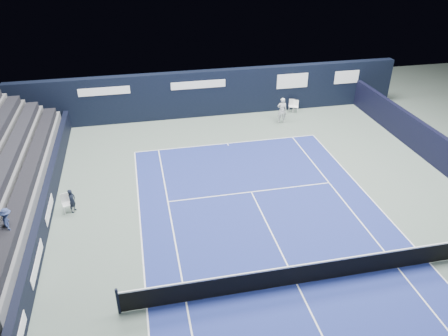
{
  "coord_description": "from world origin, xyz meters",
  "views": [
    {
      "loc": [
        -5.11,
        -11.01,
        11.71
      ],
      "look_at": [
        -1.29,
        6.8,
        1.3
      ],
      "focal_mm": 35.0,
      "sensor_mm": 36.0,
      "label": 1
    }
  ],
  "objects_px": {
    "folding_chair_back_b": "(296,105)",
    "line_judge_chair": "(66,201)",
    "tennis_player": "(282,110)",
    "tennis_net": "(298,274)",
    "folding_chair_back_a": "(292,105)"
  },
  "relations": [
    {
      "from": "folding_chair_back_a",
      "to": "folding_chair_back_b",
      "type": "bearing_deg",
      "value": -2.0
    },
    {
      "from": "folding_chair_back_b",
      "to": "line_judge_chair",
      "type": "height_order",
      "value": "line_judge_chair"
    },
    {
      "from": "folding_chair_back_b",
      "to": "tennis_player",
      "type": "relative_size",
      "value": 0.49
    },
    {
      "from": "folding_chair_back_b",
      "to": "line_judge_chair",
      "type": "bearing_deg",
      "value": -124.91
    },
    {
      "from": "folding_chair_back_a",
      "to": "tennis_player",
      "type": "relative_size",
      "value": 0.52
    },
    {
      "from": "line_judge_chair",
      "to": "tennis_player",
      "type": "height_order",
      "value": "tennis_player"
    },
    {
      "from": "line_judge_chair",
      "to": "tennis_net",
      "type": "height_order",
      "value": "tennis_net"
    },
    {
      "from": "line_judge_chair",
      "to": "tennis_player",
      "type": "bearing_deg",
      "value": 13.75
    },
    {
      "from": "folding_chair_back_a",
      "to": "line_judge_chair",
      "type": "distance_m",
      "value": 16.88
    },
    {
      "from": "line_judge_chair",
      "to": "tennis_player",
      "type": "relative_size",
      "value": 0.54
    },
    {
      "from": "tennis_net",
      "to": "folding_chair_back_a",
      "type": "bearing_deg",
      "value": 71.0
    },
    {
      "from": "tennis_net",
      "to": "tennis_player",
      "type": "bearing_deg",
      "value": 73.65
    },
    {
      "from": "folding_chair_back_a",
      "to": "tennis_net",
      "type": "bearing_deg",
      "value": -90.81
    },
    {
      "from": "folding_chair_back_a",
      "to": "folding_chair_back_b",
      "type": "height_order",
      "value": "folding_chair_back_a"
    },
    {
      "from": "line_judge_chair",
      "to": "tennis_net",
      "type": "relative_size",
      "value": 0.07
    }
  ]
}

